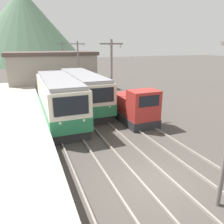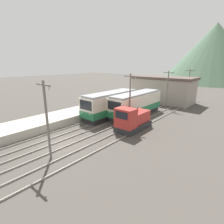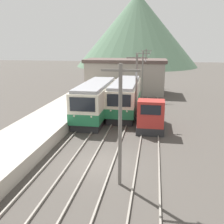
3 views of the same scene
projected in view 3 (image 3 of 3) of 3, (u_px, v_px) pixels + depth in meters
The scene contains 14 objects.
ground_plane at pixel (99, 164), 17.27m from camera, with size 200.00×200.00×0.00m, color #47423D.
platform_left at pixel (10, 151), 18.11m from camera, with size 4.50×54.00×1.02m, color #ADA599.
track_left at pixel (61, 160), 17.65m from camera, with size 1.54×60.00×0.14m.
track_center at pixel (102, 163), 17.22m from camera, with size 1.54×60.00×0.14m.
track_right at pixel (148, 167), 16.75m from camera, with size 1.54×60.00×0.14m.
commuter_train_left at pixel (96, 102), 27.43m from camera, with size 2.84×10.31×3.77m.
commuter_train_center at pixel (125, 98), 29.68m from camera, with size 2.84×10.84×3.63m.
shunting_locomotive at pixel (151, 116), 24.15m from camera, with size 2.40×5.12×3.00m.
catenary_mast_near at pixel (120, 122), 13.88m from camera, with size 2.00×0.20×6.74m.
catenary_mast_mid at pixel (136, 86), 25.19m from camera, with size 2.00×0.20×6.74m.
catenary_mast_far at pixel (143, 73), 36.51m from camera, with size 2.00×0.20×6.74m.
catenary_mast_distant at pixel (146, 66), 47.82m from camera, with size 2.00×0.20×6.74m.
station_building at pixel (126, 76), 41.58m from camera, with size 12.60×6.30×5.31m.
mountain_backdrop at pixel (137, 30), 88.96m from camera, with size 41.29×41.29×24.03m.
Camera 3 is at (3.42, -15.48, 7.72)m, focal length 42.00 mm.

